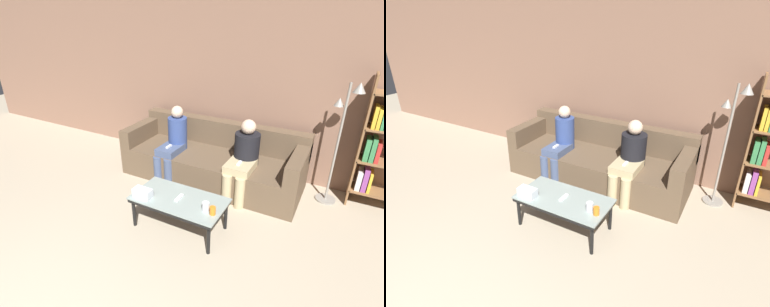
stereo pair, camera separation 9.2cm
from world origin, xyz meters
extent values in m
cube|color=#8C6651|center=(0.00, 4.22, 1.30)|extent=(12.00, 0.06, 2.60)
cube|color=brown|center=(0.00, 3.60, 0.22)|extent=(2.65, 0.98, 0.43)
cube|color=brown|center=(0.00, 3.99, 0.63)|extent=(2.65, 0.20, 0.39)
cube|color=brown|center=(-1.24, 3.60, 0.57)|extent=(0.18, 0.98, 0.28)
cube|color=brown|center=(1.24, 3.60, 0.57)|extent=(0.18, 0.98, 0.28)
cube|color=#8C9E99|center=(0.16, 2.40, 0.39)|extent=(1.08, 0.57, 0.02)
cube|color=black|center=(0.16, 2.40, 0.37)|extent=(1.06, 0.55, 0.04)
cylinder|color=black|center=(-0.33, 2.17, 0.17)|extent=(0.04, 0.04, 0.35)
cylinder|color=black|center=(0.65, 2.17, 0.17)|extent=(0.04, 0.04, 0.35)
cylinder|color=black|center=(-0.33, 2.63, 0.17)|extent=(0.04, 0.04, 0.35)
cylinder|color=black|center=(0.65, 2.63, 0.17)|extent=(0.04, 0.04, 0.35)
cylinder|color=silver|center=(0.53, 2.34, 0.45)|extent=(0.08, 0.08, 0.10)
cylinder|color=orange|center=(0.62, 2.31, 0.45)|extent=(0.07, 0.07, 0.09)
cube|color=silver|center=(-0.23, 2.23, 0.45)|extent=(0.22, 0.12, 0.10)
sphere|color=white|center=(-0.23, 2.23, 0.52)|extent=(0.04, 0.04, 0.04)
cube|color=white|center=(0.16, 2.40, 0.41)|extent=(0.04, 0.15, 0.02)
cube|color=brown|center=(1.87, 3.99, 0.85)|extent=(0.02, 0.32, 1.71)
cube|color=silver|center=(1.96, 3.99, 0.35)|extent=(0.06, 0.24, 0.26)
cube|color=#8E4293|center=(2.03, 3.99, 0.38)|extent=(0.06, 0.24, 0.31)
cube|color=gold|center=(2.09, 3.99, 0.35)|extent=(0.03, 0.24, 0.26)
cube|color=#38844C|center=(1.96, 3.99, 0.79)|extent=(0.06, 0.24, 0.28)
cube|color=#38844C|center=(2.02, 3.99, 0.80)|extent=(0.05, 0.24, 0.30)
cube|color=red|center=(2.08, 3.99, 0.77)|extent=(0.05, 0.24, 0.24)
cube|color=gold|center=(1.95, 3.99, 1.21)|extent=(0.04, 0.24, 0.26)
cube|color=gold|center=(2.00, 3.99, 1.20)|extent=(0.04, 0.24, 0.24)
cylinder|color=gray|center=(1.62, 3.84, 0.01)|extent=(0.26, 0.26, 0.02)
cylinder|color=gray|center=(1.62, 3.84, 0.80)|extent=(0.03, 0.03, 1.60)
cone|color=gray|center=(1.72, 3.84, 1.55)|extent=(0.14, 0.14, 0.12)
cone|color=gray|center=(1.54, 3.88, 1.35)|extent=(0.12, 0.12, 0.10)
cylinder|color=#47567A|center=(-0.64, 3.13, 0.22)|extent=(0.13, 0.13, 0.43)
cylinder|color=#47567A|center=(-0.46, 3.13, 0.22)|extent=(0.13, 0.13, 0.43)
cube|color=#47567A|center=(-0.55, 3.34, 0.49)|extent=(0.29, 0.43, 0.10)
cylinder|color=#334784|center=(-0.55, 3.55, 0.68)|extent=(0.29, 0.29, 0.48)
sphere|color=beige|center=(-0.55, 3.55, 1.01)|extent=(0.18, 0.18, 0.18)
cube|color=white|center=(-0.55, 3.30, 0.55)|extent=(0.04, 0.12, 0.02)
cylinder|color=tan|center=(0.46, 3.11, 0.22)|extent=(0.13, 0.13, 0.43)
cylinder|color=tan|center=(0.64, 3.11, 0.22)|extent=(0.13, 0.13, 0.43)
cube|color=tan|center=(0.55, 3.33, 0.49)|extent=(0.34, 0.44, 0.10)
cylinder|color=black|center=(0.55, 3.55, 0.65)|extent=(0.34, 0.34, 0.44)
sphere|color=beige|center=(0.55, 3.55, 0.97)|extent=(0.20, 0.20, 0.20)
cube|color=white|center=(0.55, 3.29, 0.55)|extent=(0.04, 0.12, 0.02)
camera|label=1|loc=(1.66, -0.05, 2.33)|focal=28.00mm
camera|label=2|loc=(1.74, -0.01, 2.33)|focal=28.00mm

